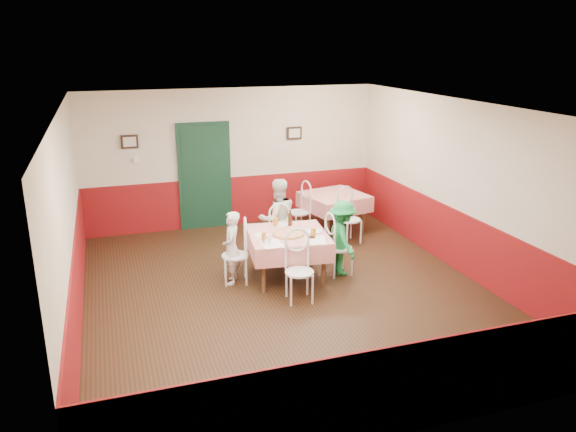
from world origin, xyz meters
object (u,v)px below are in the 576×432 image
object	(u,v)px
chair_left	(235,256)
pizza	(288,234)
glass_a	(264,237)
diner_far	(278,219)
chair_near	(299,272)
beer_bottle	(290,218)
diner_right	(342,238)
glass_b	(313,233)
wallet	(311,237)
chair_second_b	(349,220)
diner_left	(232,248)
main_table	(288,256)
glass_c	(276,222)
chair_second_a	(299,212)
second_table	(334,213)
chair_far	(278,234)
chair_right	(339,248)

from	to	relation	value
chair_left	pizza	distance (m)	0.91
glass_a	pizza	bearing A→B (deg)	19.14
diner_far	chair_near	bearing A→B (deg)	80.02
chair_near	glass_a	size ratio (longest dim) A/B	6.78
beer_bottle	diner_right	bearing A→B (deg)	-33.02
glass_b	wallet	distance (m)	0.08
chair_second_b	glass_a	size ratio (longest dim) A/B	6.78
diner_left	diner_right	distance (m)	1.80
main_table	chair_left	xyz separation A→B (m)	(-0.84, 0.10, 0.08)
chair_near	wallet	bearing A→B (deg)	61.72
glass_a	glass_b	xyz separation A→B (m)	(0.78, -0.07, 0.01)
glass_a	glass_c	xyz separation A→B (m)	(0.38, 0.63, 0.00)
chair_second_a	pizza	size ratio (longest dim) A/B	1.84
diner_right	diner_left	bearing A→B (deg)	85.19
second_table	wallet	world-z (taller)	wallet
pizza	diner_right	size ratio (longest dim) A/B	0.39
diner_far	diner_right	distance (m)	1.28
chair_far	diner_left	size ratio (longest dim) A/B	0.77
glass_b	glass_c	xyz separation A→B (m)	(-0.40, 0.70, -0.00)
second_table	wallet	xyz separation A→B (m)	(-1.35, -2.28, 0.40)
second_table	chair_far	world-z (taller)	chair_far
second_table	beer_bottle	bearing A→B (deg)	-132.47
second_table	diner_left	bearing A→B (deg)	-143.47
chair_right	diner_right	bearing A→B (deg)	-100.18
main_table	glass_a	distance (m)	0.68
diner_right	wallet	bearing A→B (deg)	109.59
glass_a	diner_far	world-z (taller)	diner_far
chair_near	diner_far	distance (m)	1.77
chair_far	glass_c	bearing A→B (deg)	77.78
diner_left	diner_far	size ratio (longest dim) A/B	0.81
chair_near	glass_a	world-z (taller)	chair_near
main_table	chair_second_a	distance (m)	2.16
chair_near	beer_bottle	distance (m)	1.31
chair_right	chair_second_b	bearing A→B (deg)	-33.82
chair_right	chair_second_b	xyz separation A→B (m)	(0.78, 1.32, 0.00)
chair_second_a	pizza	xyz separation A→B (m)	(-0.89, -2.03, 0.33)
chair_second_a	second_table	bearing A→B (deg)	78.11
glass_c	diner_far	size ratio (longest dim) A/B	0.10
glass_a	main_table	bearing A→B (deg)	24.98
second_table	chair_second_b	xyz separation A→B (m)	(0.00, -0.75, 0.08)
beer_bottle	diner_left	xyz separation A→B (m)	(-1.05, -0.26, -0.30)
diner_right	main_table	bearing A→B (deg)	85.19
chair_second_b	glass_a	world-z (taller)	chair_second_b
second_table	diner_left	size ratio (longest dim) A/B	0.96
chair_far	chair_near	bearing A→B (deg)	93.34
beer_bottle	diner_right	world-z (taller)	diner_right
chair_second_a	diner_far	distance (m)	1.35
chair_far	chair_second_b	world-z (taller)	same
chair_right	diner_right	distance (m)	0.18
pizza	beer_bottle	distance (m)	0.47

